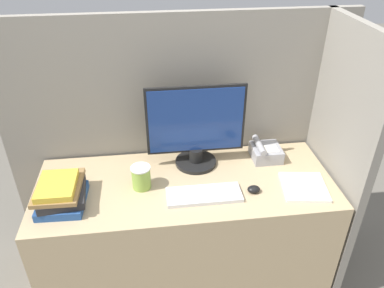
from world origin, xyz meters
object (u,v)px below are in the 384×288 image
(keyboard, at_px, (204,195))
(desk_telephone, at_px, (265,152))
(monitor, at_px, (196,130))
(coffee_cup, at_px, (141,177))
(book_stack, at_px, (61,193))
(mouse, at_px, (254,189))

(keyboard, relative_size, desk_telephone, 2.08)
(monitor, distance_m, keyboard, 0.36)
(coffee_cup, bearing_deg, desk_telephone, 14.23)
(desk_telephone, bearing_deg, book_stack, -166.67)
(mouse, relative_size, book_stack, 0.23)
(book_stack, bearing_deg, desk_telephone, 13.33)
(keyboard, height_order, book_stack, book_stack)
(keyboard, height_order, desk_telephone, desk_telephone)
(monitor, relative_size, coffee_cup, 4.25)
(coffee_cup, relative_size, desk_telephone, 0.69)
(monitor, relative_size, keyboard, 1.42)
(mouse, xyz_separation_m, desk_telephone, (0.15, 0.29, 0.03))
(keyboard, xyz_separation_m, coffee_cup, (-0.31, 0.12, 0.05))
(monitor, height_order, keyboard, monitor)
(keyboard, height_order, coffee_cup, coffee_cup)
(coffee_cup, bearing_deg, mouse, -11.34)
(keyboard, bearing_deg, monitor, 90.30)
(coffee_cup, xyz_separation_m, book_stack, (-0.38, -0.08, -0.00))
(coffee_cup, bearing_deg, book_stack, -168.33)
(keyboard, relative_size, coffee_cup, 3.00)
(monitor, distance_m, coffee_cup, 0.39)
(keyboard, xyz_separation_m, desk_telephone, (0.40, 0.29, 0.03))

